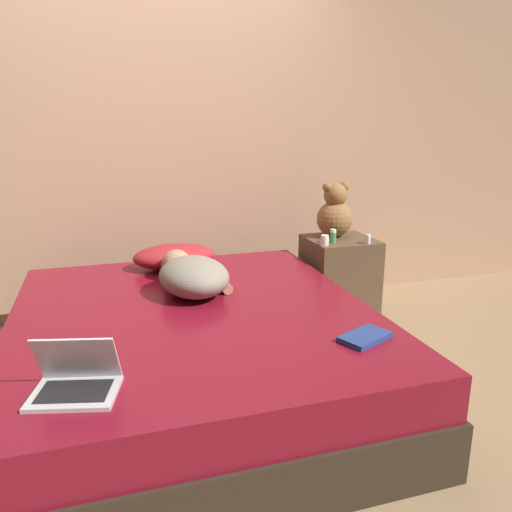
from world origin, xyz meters
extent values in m
plane|color=#937551|center=(0.00, 0.00, 0.00)|extent=(12.00, 12.00, 0.00)
cube|color=tan|center=(0.00, 1.29, 1.30)|extent=(8.00, 0.06, 2.60)
cube|color=#2D2319|center=(0.00, 0.00, 0.13)|extent=(1.79, 2.01, 0.26)
cube|color=maroon|center=(0.00, 0.00, 0.36)|extent=(1.75, 1.97, 0.20)
cube|color=brown|center=(1.18, 0.72, 0.29)|extent=(0.45, 0.45, 0.59)
ellipsoid|color=maroon|center=(0.02, 0.75, 0.54)|extent=(0.52, 0.32, 0.16)
ellipsoid|color=gray|center=(0.05, 0.21, 0.57)|extent=(0.43, 0.52, 0.21)
sphere|color=#A87556|center=(0.00, 0.52, 0.56)|extent=(0.18, 0.18, 0.18)
cylinder|color=#A87556|center=(0.21, 0.26, 0.50)|extent=(0.09, 0.22, 0.06)
cube|color=silver|center=(-0.54, -0.69, 0.47)|extent=(0.33, 0.28, 0.02)
cube|color=black|center=(-0.54, -0.69, 0.48)|extent=(0.27, 0.20, 0.00)
cube|color=silver|center=(-0.52, -0.63, 0.58)|extent=(0.30, 0.17, 0.19)
cube|color=black|center=(-0.52, -0.63, 0.58)|extent=(0.27, 0.15, 0.17)
sphere|color=brown|center=(1.16, 0.80, 0.71)|extent=(0.25, 0.25, 0.25)
sphere|color=brown|center=(1.16, 0.80, 0.88)|extent=(0.16, 0.16, 0.16)
sphere|color=brown|center=(1.10, 0.80, 0.94)|extent=(0.07, 0.07, 0.07)
sphere|color=brown|center=(1.23, 0.80, 0.94)|extent=(0.07, 0.07, 0.07)
cylinder|color=white|center=(0.99, 0.59, 0.61)|extent=(0.06, 0.06, 0.05)
cylinder|color=white|center=(0.99, 0.59, 0.65)|extent=(0.05, 0.05, 0.01)
cylinder|color=#3D8E4C|center=(1.07, 0.62, 0.62)|extent=(0.04, 0.04, 0.07)
cylinder|color=white|center=(1.07, 0.62, 0.67)|extent=(0.04, 0.04, 0.02)
cylinder|color=silver|center=(1.29, 0.53, 0.61)|extent=(0.04, 0.04, 0.05)
cylinder|color=white|center=(1.29, 0.53, 0.64)|extent=(0.03, 0.03, 0.01)
cube|color=navy|center=(0.65, -0.58, 0.48)|extent=(0.26, 0.22, 0.02)
camera|label=1|loc=(-0.39, -2.35, 1.39)|focal=35.00mm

